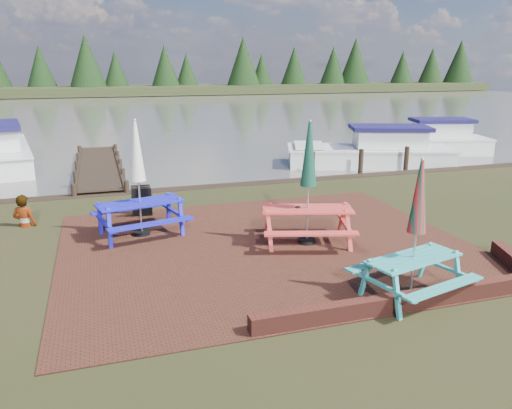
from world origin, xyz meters
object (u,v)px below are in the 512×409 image
Objects in this scene: picnic_table_blue at (140,197)px; boat_near at (373,153)px; boat_far at (429,142)px; picnic_table_red at (308,203)px; picnic_table_teal at (414,251)px; jetty at (99,166)px; person at (21,195)px; chalkboard at (142,201)px.

boat_near is (10.27, 6.82, -0.61)m from picnic_table_blue.
picnic_table_blue is 0.44× the size of boat_far.
picnic_table_red is at bearing 161.44° from boat_near.
picnic_table_teal is 0.27× the size of jetty.
person is (-17.21, -7.08, 0.46)m from boat_far.
picnic_table_teal is 9.50m from person.
boat_near is at bearing 20.41° from picnic_table_blue.
picnic_table_red is (-0.68, 3.07, 0.12)m from picnic_table_teal.
jetty is at bearing 100.12° from boat_near.
boat_far is at bearing 29.86° from chalkboard.
person is at bearing 168.55° from picnic_table_red.
picnic_table_red is 0.31× the size of jetty.
picnic_table_blue is 16.87m from boat_far.
picnic_table_teal is at bearing -54.17° from chalkboard.
chalkboard is 0.09× the size of jetty.
picnic_table_teal is 6.41m from picnic_table_blue.
picnic_table_teal is 13.11m from boat_near.
jetty is 7.34m from person.
picnic_table_teal is at bearing -61.80° from picnic_table_blue.
chalkboard is 15.94m from boat_far.
picnic_table_red reaches higher than chalkboard.
picnic_table_blue reaches higher than chalkboard.
person is (-1.89, -7.05, 0.70)m from jetty.
person is at bearing -176.68° from chalkboard.
chalkboard is (0.16, 1.61, -0.54)m from picnic_table_blue.
picnic_table_blue is at bearing 117.24° from picnic_table_teal.
person is (-2.93, 0.01, 0.39)m from chalkboard.
person reaches higher than boat_far.
boat_near is 4.46× the size of person.
boat_near is (6.04, 11.62, -0.50)m from picnic_table_teal.
person reaches higher than chalkboard.
picnic_table_blue is at bearing 143.14° from boat_near.
picnic_table_blue is (-3.56, 1.74, -0.01)m from picnic_table_red.
jetty is at bearing 129.54° from picnic_table_red.
chalkboard is at bearing 131.48° from boat_far.
jetty is at bearing 101.81° from chalkboard.
picnic_table_red reaches higher than boat_near.
picnic_table_red is 7.16m from person.
picnic_table_blue is at bearing 171.91° from person.
boat_near is at bearing -136.07° from person.
picnic_table_blue reaches higher than boat_far.
person is (-13.04, -5.20, 0.46)m from boat_near.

